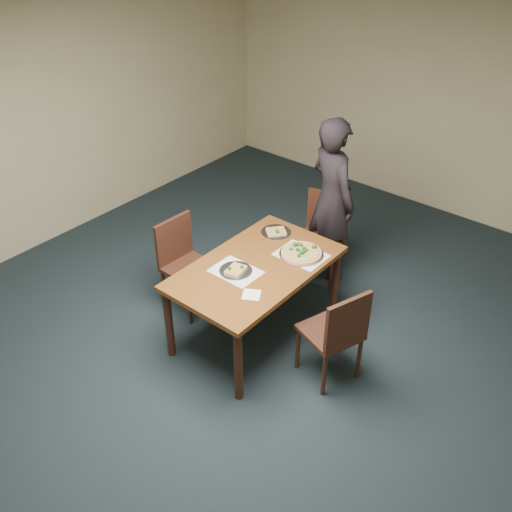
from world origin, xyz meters
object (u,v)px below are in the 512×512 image
Objects in this scene: dining_table at (256,274)px; slice_plate_far at (276,232)px; chair_far at (323,231)px; chair_left at (183,259)px; pizza_pan at (301,253)px; slice_plate_near at (236,270)px; chair_right at (337,331)px; diner at (332,199)px.

slice_plate_far is at bearing 110.13° from dining_table.
chair_far is 1.00× the size of chair_left.
chair_far is 2.33× the size of pizza_pan.
slice_plate_near is at bearing -107.12° from chair_far.
dining_table is 0.44m from pizza_pan.
dining_table is 5.36× the size of slice_plate_far.
diner is (-0.92, 1.29, 0.33)m from chair_right.
diner is 0.92m from pizza_pan.
chair_left is at bearing -173.29° from dining_table.
diner is at bearing -26.51° from chair_left.
diner is (0.74, 1.35, 0.33)m from chair_left.
diner is at bearing -125.74° from chair_right.
slice_plate_near is (0.73, -0.08, 0.25)m from chair_left.
chair_left and chair_right have the same top height.
pizza_pan is 1.39× the size of slice_plate_far.
chair_right is at bearing 147.92° from diner.
slice_plate_far is (-0.12, -0.63, 0.25)m from chair_far.
chair_far is at bearing 109.40° from pizza_pan.
diner is 6.03× the size of slice_plate_far.
chair_left is 1.00× the size of chair_right.
dining_table is 0.83m from chair_left.
slice_plate_near is at bearing -62.72° from chair_right.
chair_right reaches higher than dining_table.
chair_right is 0.82m from pizza_pan.
chair_left reaches higher than pizza_pan.
slice_plate_near is (-0.01, -1.43, -0.08)m from diner.
chair_right is at bearing -85.53° from chair_left.
slice_plate_near is (-0.01, -1.33, 0.25)m from chair_far.
chair_left is 2.33× the size of pizza_pan.
dining_table is at bearing -73.48° from chair_right.
chair_left is 0.54× the size of diner.
diner reaches higher than dining_table.
chair_right is (1.66, 0.06, 0.00)m from chair_left.
diner is at bearing 89.42° from slice_plate_near.
diner reaches higher than chair_left.
chair_right is 0.98m from slice_plate_near.
chair_left is 0.91m from slice_plate_far.
chair_left reaches higher than dining_table.
pizza_pan reaches higher than slice_plate_far.
pizza_pan is 0.42m from slice_plate_far.
chair_right reaches higher than slice_plate_near.
chair_right is 0.54× the size of diner.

